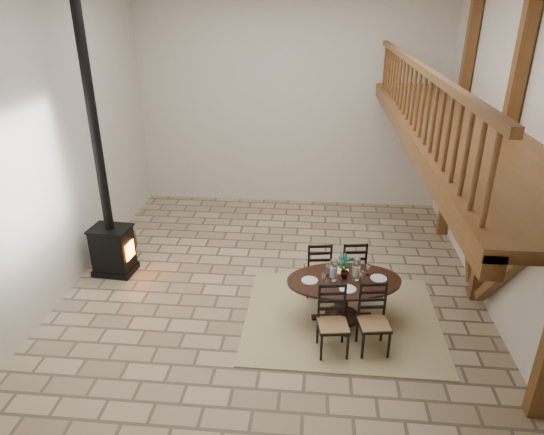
# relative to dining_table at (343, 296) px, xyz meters

# --- Properties ---
(ground) EXTENTS (8.00, 8.00, 0.00)m
(ground) POSITION_rel_dining_table_xyz_m (-1.14, 0.81, -0.42)
(ground) COLOR tan
(ground) RESTS_ON ground
(room_shell) EXTENTS (7.02, 8.02, 5.01)m
(room_shell) POSITION_rel_dining_table_xyz_m (0.04, 0.81, 2.60)
(room_shell) COLOR beige
(room_shell) RESTS_ON ground
(rug) EXTENTS (3.00, 2.50, 0.02)m
(rug) POSITION_rel_dining_table_xyz_m (0.00, -0.00, -0.41)
(rug) COLOR tan
(rug) RESTS_ON ground
(dining_table) EXTENTS (1.88, 2.06, 1.12)m
(dining_table) POSITION_rel_dining_table_xyz_m (0.00, 0.00, 0.00)
(dining_table) COLOR black
(dining_table) RESTS_ON ground
(wood_stove) EXTENTS (0.74, 0.59, 5.00)m
(wood_stove) POSITION_rel_dining_table_xyz_m (-4.08, 1.06, 0.70)
(wood_stove) COLOR black
(wood_stove) RESTS_ON ground
(log_basket) EXTENTS (0.45, 0.45, 0.37)m
(log_basket) POSITION_rel_dining_table_xyz_m (-4.27, 2.05, -0.25)
(log_basket) COLOR brown
(log_basket) RESTS_ON ground
(log_stack) EXTENTS (0.35, 0.27, 0.33)m
(log_stack) POSITION_rel_dining_table_xyz_m (-4.27, 1.66, -0.25)
(log_stack) COLOR tan
(log_stack) RESTS_ON ground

